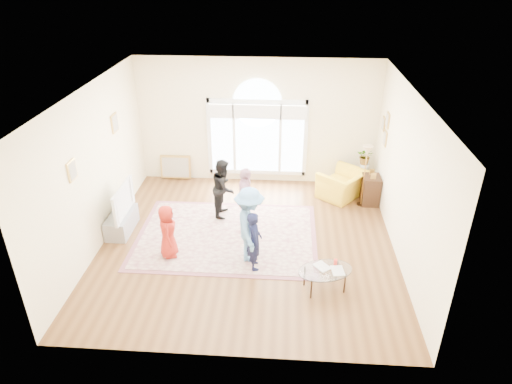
# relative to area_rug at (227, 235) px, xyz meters

# --- Properties ---
(ground) EXTENTS (6.00, 6.00, 0.00)m
(ground) POSITION_rel_area_rug_xyz_m (0.47, -0.25, -0.01)
(ground) COLOR #553419
(ground) RESTS_ON ground
(room_shell) EXTENTS (6.00, 6.00, 6.00)m
(room_shell) POSITION_rel_area_rug_xyz_m (0.47, 2.59, 1.56)
(room_shell) COLOR #F8EDBF
(room_shell) RESTS_ON ground
(area_rug) EXTENTS (3.60, 2.60, 0.02)m
(area_rug) POSITION_rel_area_rug_xyz_m (0.00, 0.00, 0.00)
(area_rug) COLOR #C6B29A
(area_rug) RESTS_ON ground
(rug_border) EXTENTS (3.80, 2.80, 0.01)m
(rug_border) POSITION_rel_area_rug_xyz_m (0.00, 0.00, -0.00)
(rug_border) COLOR #874E57
(rug_border) RESTS_ON ground
(tv_console) EXTENTS (0.45, 1.00, 0.42)m
(tv_console) POSITION_rel_area_rug_xyz_m (-2.28, 0.05, 0.20)
(tv_console) COLOR gray
(tv_console) RESTS_ON ground
(television) EXTENTS (0.18, 1.15, 0.66)m
(television) POSITION_rel_area_rug_xyz_m (-2.28, 0.05, 0.74)
(television) COLOR black
(television) RESTS_ON tv_console
(coffee_table) EXTENTS (1.13, 0.90, 0.54)m
(coffee_table) POSITION_rel_area_rug_xyz_m (1.96, -1.59, 0.39)
(coffee_table) COLOR silver
(coffee_table) RESTS_ON ground
(armchair) EXTENTS (1.36, 1.38, 0.68)m
(armchair) POSITION_rel_area_rug_xyz_m (2.60, 1.95, 0.33)
(armchair) COLOR gold
(armchair) RESTS_ON ground
(side_cabinet) EXTENTS (0.40, 0.50, 0.70)m
(side_cabinet) POSITION_rel_area_rug_xyz_m (3.25, 1.68, 0.34)
(side_cabinet) COLOR black
(side_cabinet) RESTS_ON ground
(floor_lamp) EXTENTS (0.30, 0.30, 1.51)m
(floor_lamp) POSITION_rel_area_rug_xyz_m (3.04, 1.58, 1.27)
(floor_lamp) COLOR black
(floor_lamp) RESTS_ON ground
(plant_pedestal) EXTENTS (0.20, 0.20, 0.70)m
(plant_pedestal) POSITION_rel_area_rug_xyz_m (3.17, 2.40, 0.34)
(plant_pedestal) COLOR white
(plant_pedestal) RESTS_ON ground
(potted_plant) EXTENTS (0.47, 0.43, 0.43)m
(potted_plant) POSITION_rel_area_rug_xyz_m (3.17, 2.40, 0.91)
(potted_plant) COLOR #33722D
(potted_plant) RESTS_ON plant_pedestal
(leaning_picture) EXTENTS (0.80, 0.14, 0.62)m
(leaning_picture) POSITION_rel_area_rug_xyz_m (-1.69, 2.65, -0.01)
(leaning_picture) COLOR tan
(leaning_picture) RESTS_ON ground
(child_red) EXTENTS (0.45, 0.60, 1.10)m
(child_red) POSITION_rel_area_rug_xyz_m (-1.04, -0.78, 0.56)
(child_red) COLOR #A82217
(child_red) RESTS_ON area_rug
(child_navy) EXTENTS (0.36, 0.48, 1.19)m
(child_navy) POSITION_rel_area_rug_xyz_m (0.67, -1.05, 0.60)
(child_navy) COLOR #131739
(child_navy) RESTS_ON area_rug
(child_black) EXTENTS (0.55, 0.69, 1.35)m
(child_black) POSITION_rel_area_rug_xyz_m (-0.16, 0.89, 0.68)
(child_black) COLOR black
(child_black) RESTS_ON area_rug
(child_pink) EXTENTS (0.50, 0.89, 1.44)m
(child_pink) POSITION_rel_area_rug_xyz_m (0.38, 0.29, 0.73)
(child_pink) COLOR #D79DB3
(child_pink) RESTS_ON area_rug
(child_blue) EXTENTS (0.67, 1.05, 1.53)m
(child_blue) POSITION_rel_area_rug_xyz_m (0.56, -0.78, 0.78)
(child_blue) COLOR #5D94CD
(child_blue) RESTS_ON area_rug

